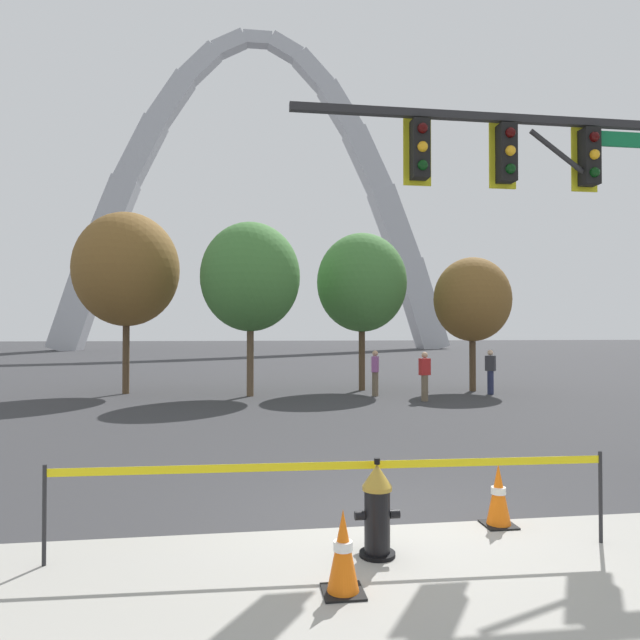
# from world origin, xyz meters

# --- Properties ---
(ground_plane) EXTENTS (240.00, 240.00, 0.00)m
(ground_plane) POSITION_xyz_m (0.00, 0.00, 0.00)
(ground_plane) COLOR #333335
(fire_hydrant) EXTENTS (0.46, 0.48, 0.99)m
(fire_hydrant) POSITION_xyz_m (-0.34, -0.97, 0.47)
(fire_hydrant) COLOR black
(fire_hydrant) RESTS_ON ground
(caution_tape_barrier) EXTENTS (5.75, 0.23, 0.98)m
(caution_tape_barrier) POSITION_xyz_m (-0.74, -0.86, 0.68)
(caution_tape_barrier) COLOR #232326
(caution_tape_barrier) RESTS_ON ground
(traffic_cone_by_hydrant) EXTENTS (0.36, 0.36, 0.73)m
(traffic_cone_by_hydrant) POSITION_xyz_m (-0.83, -1.72, 0.36)
(traffic_cone_by_hydrant) COLOR black
(traffic_cone_by_hydrant) RESTS_ON ground
(traffic_cone_mid_sidewalk) EXTENTS (0.36, 0.36, 0.73)m
(traffic_cone_mid_sidewalk) POSITION_xyz_m (1.27, -0.31, 0.36)
(traffic_cone_mid_sidewalk) COLOR black
(traffic_cone_mid_sidewalk) RESTS_ON ground
(traffic_signal_gantry) EXTENTS (6.42, 0.44, 6.00)m
(traffic_signal_gantry) POSITION_xyz_m (3.44, 1.70, 4.27)
(traffic_signal_gantry) COLOR #232326
(traffic_signal_gantry) RESTS_ON ground
(monument_arch) EXTENTS (47.37, 3.29, 39.11)m
(monument_arch) POSITION_xyz_m (0.00, 61.59, 17.04)
(monument_arch) COLOR #B2B5BC
(monument_arch) RESTS_ON ground
(tree_far_left) EXTENTS (3.75, 3.75, 6.57)m
(tree_far_left) POSITION_xyz_m (-5.87, 14.55, 4.50)
(tree_far_left) COLOR brown
(tree_far_left) RESTS_ON ground
(tree_left_mid) EXTENTS (3.47, 3.47, 6.07)m
(tree_left_mid) POSITION_xyz_m (-1.43, 13.17, 4.15)
(tree_left_mid) COLOR brown
(tree_left_mid) RESTS_ON ground
(tree_center_left) EXTENTS (3.44, 3.44, 6.02)m
(tree_center_left) POSITION_xyz_m (2.83, 14.55, 4.12)
(tree_center_left) COLOR brown
(tree_center_left) RESTS_ON ground
(tree_center_right) EXTENTS (2.89, 2.89, 5.06)m
(tree_center_right) POSITION_xyz_m (6.91, 13.71, 3.46)
(tree_center_right) COLOR brown
(tree_center_right) RESTS_ON ground
(pedestrian_walking_left) EXTENTS (0.32, 0.39, 1.59)m
(pedestrian_walking_left) POSITION_xyz_m (2.88, 12.59, 0.82)
(pedestrian_walking_left) COLOR brown
(pedestrian_walking_left) RESTS_ON ground
(pedestrian_standing_center) EXTENTS (0.38, 0.28, 1.59)m
(pedestrian_standing_center) POSITION_xyz_m (4.15, 11.03, 0.82)
(pedestrian_standing_center) COLOR brown
(pedestrian_standing_center) RESTS_ON ground
(pedestrian_walking_right) EXTENTS (0.39, 0.37, 1.59)m
(pedestrian_walking_right) POSITION_xyz_m (7.10, 12.56, 0.82)
(pedestrian_walking_right) COLOR #232847
(pedestrian_walking_right) RESTS_ON ground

